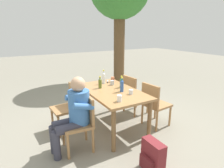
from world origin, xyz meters
name	(u,v)px	position (x,y,z in m)	size (l,w,h in m)	color
ground_plane	(112,127)	(0.00, 0.00, 0.00)	(24.00, 24.00, 0.00)	gray
dining_table	(112,95)	(0.00, 0.00, 0.66)	(1.50, 0.86, 0.76)	#A37547
chair_near_right	(82,120)	(0.34, -0.73, 0.49)	(0.48, 0.48, 0.87)	#A37547
chair_far_right	(154,103)	(0.35, 0.73, 0.49)	(0.48, 0.48, 0.87)	#A37547
chair_near_left	(69,105)	(-0.34, -0.73, 0.49)	(0.47, 0.47, 0.87)	#A37547
chair_far_left	(133,93)	(-0.33, 0.73, 0.49)	(0.47, 0.47, 0.87)	#A37547
person_in_white_shirt	(74,111)	(0.34, -0.84, 0.66)	(0.47, 0.61, 1.18)	#3D70B2
bottle_clear	(104,78)	(-0.47, 0.07, 0.88)	(0.06, 0.06, 0.29)	white
bottle_green	(121,82)	(-0.06, 0.25, 0.86)	(0.06, 0.06, 0.23)	#287A38
bottle_blue	(122,85)	(0.15, 0.12, 0.87)	(0.06, 0.06, 0.27)	#2D56A3
bottle_olive	(100,83)	(-0.23, -0.13, 0.86)	(0.06, 0.06, 0.23)	#566623
cup_glass	(131,92)	(0.35, 0.18, 0.80)	(0.07, 0.07, 0.08)	silver
cup_white	(119,98)	(0.54, -0.18, 0.81)	(0.08, 0.08, 0.10)	white
cup_steel	(112,83)	(-0.30, 0.17, 0.80)	(0.08, 0.08, 0.09)	#B2B7BC
cup_terracotta	(113,79)	(-0.51, 0.30, 0.81)	(0.07, 0.07, 0.10)	#BC6B47
table_knife	(108,82)	(-0.55, 0.20, 0.76)	(0.22, 0.14, 0.01)	silver
backpack_by_near_side	(152,157)	(1.28, -0.11, 0.21)	(0.33, 0.21, 0.44)	maroon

